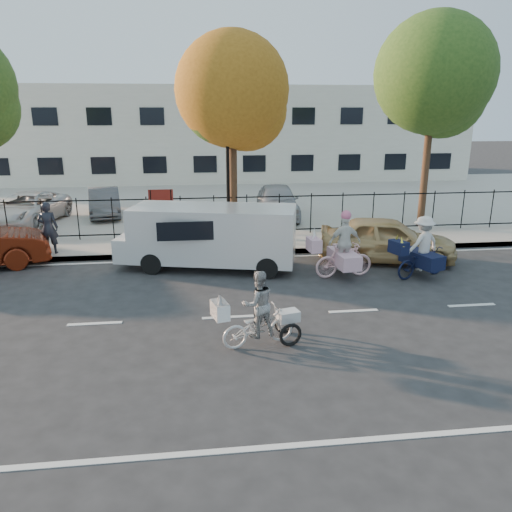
{
  "coord_description": "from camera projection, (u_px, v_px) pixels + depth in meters",
  "views": [
    {
      "loc": [
        -0.65,
        -10.67,
        4.65
      ],
      "look_at": [
        0.8,
        1.2,
        1.1
      ],
      "focal_mm": 35.0,
      "sensor_mm": 36.0,
      "label": 1
    }
  ],
  "objects": [
    {
      "name": "ground",
      "position": [
        228.0,
        317.0,
        11.55
      ],
      "size": [
        120.0,
        120.0,
        0.0
      ],
      "primitive_type": "plane",
      "color": "#333334"
    },
    {
      "name": "road_markings",
      "position": [
        228.0,
        317.0,
        11.55
      ],
      "size": [
        60.0,
        9.52,
        0.01
      ],
      "primitive_type": null,
      "color": "silver",
      "rests_on": "ground"
    },
    {
      "name": "curb",
      "position": [
        217.0,
        254.0,
        16.34
      ],
      "size": [
        60.0,
        0.1,
        0.15
      ],
      "primitive_type": "cube",
      "color": "#A8A399",
      "rests_on": "ground"
    },
    {
      "name": "sidewalk",
      "position": [
        216.0,
        245.0,
        17.34
      ],
      "size": [
        60.0,
        2.2,
        0.15
      ],
      "primitive_type": "cube",
      "color": "#A8A399",
      "rests_on": "ground"
    },
    {
      "name": "parking_lot",
      "position": [
        208.0,
        200.0,
        25.8
      ],
      "size": [
        60.0,
        15.6,
        0.15
      ],
      "primitive_type": "cube",
      "color": "#A8A399",
      "rests_on": "ground"
    },
    {
      "name": "iron_fence",
      "position": [
        214.0,
        216.0,
        18.15
      ],
      "size": [
        58.0,
        0.06,
        1.5
      ],
      "primitive_type": null,
      "color": "black",
      "rests_on": "sidewalk"
    },
    {
      "name": "building",
      "position": [
        203.0,
        133.0,
        34.49
      ],
      "size": [
        34.0,
        10.0,
        6.0
      ],
      "primitive_type": "cube",
      "color": "silver",
      "rests_on": "ground"
    },
    {
      "name": "lamppost",
      "position": [
        228.0,
        155.0,
        17.2
      ],
      "size": [
        0.36,
        0.36,
        4.33
      ],
      "color": "black",
      "rests_on": "sidewalk"
    },
    {
      "name": "street_sign",
      "position": [
        161.0,
        205.0,
        17.4
      ],
      "size": [
        0.85,
        0.06,
        1.8
      ],
      "color": "black",
      "rests_on": "sidewalk"
    },
    {
      "name": "zebra_trike",
      "position": [
        258.0,
        317.0,
        10.04
      ],
      "size": [
        1.86,
        1.04,
        1.59
      ],
      "rotation": [
        0.0,
        0.0,
        1.82
      ],
      "color": "silver",
      "rests_on": "ground"
    },
    {
      "name": "unicorn_bike",
      "position": [
        343.0,
        253.0,
        14.11
      ],
      "size": [
        1.95,
        1.36,
        1.95
      ],
      "rotation": [
        0.0,
        0.0,
        1.67
      ],
      "color": "#FFC2C7",
      "rests_on": "ground"
    },
    {
      "name": "bull_bike",
      "position": [
        421.0,
        253.0,
        14.12
      ],
      "size": [
        1.97,
        1.4,
        1.78
      ],
      "rotation": [
        0.0,
        0.0,
        1.91
      ],
      "color": "black",
      "rests_on": "ground"
    },
    {
      "name": "white_van",
      "position": [
        210.0,
        235.0,
        14.85
      ],
      "size": [
        5.6,
        2.89,
        1.87
      ],
      "rotation": [
        0.0,
        0.0,
        -0.24
      ],
      "color": "silver",
      "rests_on": "ground"
    },
    {
      "name": "gold_sedan",
      "position": [
        387.0,
        239.0,
        15.58
      ],
      "size": [
        4.49,
        2.74,
        1.43
      ],
      "primitive_type": "imported",
      "rotation": [
        0.0,
        0.0,
        1.3
      ],
      "color": "tan",
      "rests_on": "ground"
    },
    {
      "name": "pedestrian",
      "position": [
        48.0,
        228.0,
        15.88
      ],
      "size": [
        0.63,
        0.43,
        1.69
      ],
      "primitive_type": "imported",
      "rotation": [
        0.0,
        0.0,
        3.19
      ],
      "color": "black",
      "rests_on": "sidewalk"
    },
    {
      "name": "lot_car_b",
      "position": [
        26.0,
        209.0,
        20.0
      ],
      "size": [
        2.9,
        4.84,
        1.26
      ],
      "primitive_type": "imported",
      "rotation": [
        0.0,
        0.0,
        -0.19
      ],
      "color": "silver",
      "rests_on": "parking_lot"
    },
    {
      "name": "lot_car_c",
      "position": [
        104.0,
        202.0,
        21.59
      ],
      "size": [
        1.87,
        3.75,
        1.18
      ],
      "primitive_type": "imported",
      "rotation": [
        0.0,
        0.0,
        0.18
      ],
      "color": "#4C4F54",
      "rests_on": "parking_lot"
    },
    {
      "name": "lot_car_d",
      "position": [
        277.0,
        201.0,
        21.3
      ],
      "size": [
        1.94,
        4.23,
        1.41
      ],
      "primitive_type": "imported",
      "rotation": [
        0.0,
        0.0,
        -0.07
      ],
      "color": "#9FA0A7",
      "rests_on": "parking_lot"
    },
    {
      "name": "tree_mid",
      "position": [
        236.0,
        96.0,
        17.21
      ],
      "size": [
        3.95,
        3.95,
        7.23
      ],
      "color": "#442D1D",
      "rests_on": "ground"
    },
    {
      "name": "tree_east",
      "position": [
        437.0,
        80.0,
        18.43
      ],
      "size": [
        4.4,
        4.4,
        8.07
      ],
      "color": "#442D1D",
      "rests_on": "ground"
    }
  ]
}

